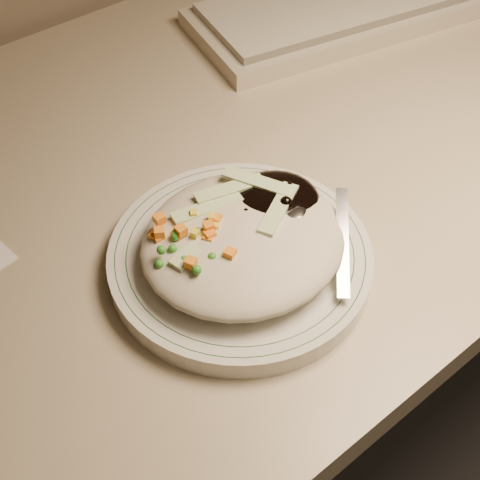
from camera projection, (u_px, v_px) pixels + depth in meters
desk at (217, 263)px, 0.90m from camera, size 1.40×0.70×0.74m
plate at (240, 259)px, 0.63m from camera, size 0.25×0.25×0.02m
plate_rim at (240, 252)px, 0.62m from camera, size 0.23×0.23×0.00m
meal at (244, 234)px, 0.61m from camera, size 0.21×0.19×0.05m
keyboard at (366, 2)px, 0.95m from camera, size 0.53×0.28×0.04m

